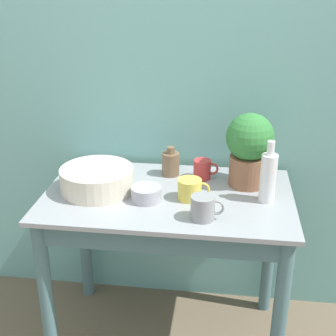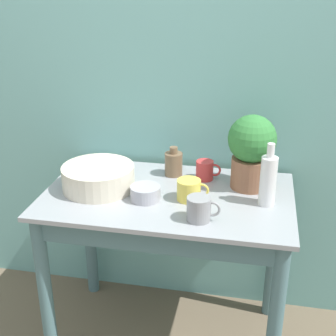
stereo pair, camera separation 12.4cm
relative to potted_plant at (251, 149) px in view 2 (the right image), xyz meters
name	(u,v)px [view 2 (the right image)]	position (x,y,z in m)	size (l,w,h in m)	color
wall_back	(184,79)	(-0.34, 0.24, 0.24)	(6.00, 0.05, 2.40)	#70ADA8
counter_table	(167,231)	(-0.34, -0.16, -0.35)	(1.07, 0.64, 0.78)	slate
potted_plant	(251,149)	(0.00, 0.00, 0.00)	(0.21, 0.21, 0.33)	#8C5B42
bowl_wash_large	(98,177)	(-0.65, -0.14, -0.13)	(0.32, 0.32, 0.10)	beige
bottle_tall	(268,180)	(0.08, -0.15, -0.07)	(0.07, 0.07, 0.26)	white
bottle_short	(174,163)	(-0.35, 0.06, -0.12)	(0.08, 0.08, 0.14)	brown
mug_yellow	(189,190)	(-0.24, -0.17, -0.13)	(0.13, 0.10, 0.09)	#E5CC4C
mug_red	(205,170)	(-0.20, 0.04, -0.13)	(0.11, 0.08, 0.09)	#C63838
mug_grey	(199,209)	(-0.18, -0.34, -0.13)	(0.13, 0.09, 0.10)	gray
bowl_small_steel	(145,193)	(-0.42, -0.21, -0.15)	(0.13, 0.13, 0.06)	#A8A8B2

